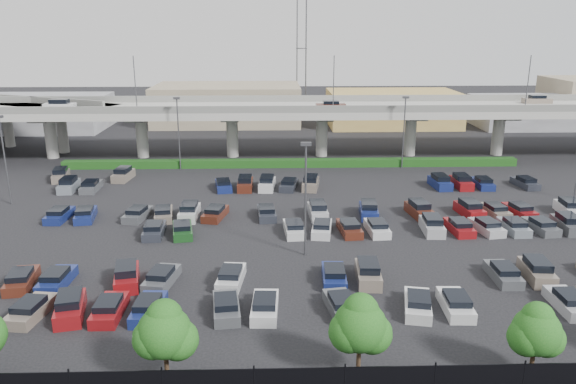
% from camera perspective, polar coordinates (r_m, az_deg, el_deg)
% --- Properties ---
extents(ground, '(280.00, 280.00, 0.00)m').
position_cam_1_polar(ground, '(58.12, 1.26, -3.35)').
color(ground, black).
extents(overpass, '(150.00, 13.00, 15.80)m').
position_cam_1_polar(overpass, '(87.56, 0.03, 8.11)').
color(overpass, '#9C9B93').
rests_on(overpass, ground).
extents(hedge, '(66.00, 1.60, 1.10)m').
position_cam_1_polar(hedge, '(81.93, 0.36, 2.96)').
color(hedge, '#163E12').
rests_on(hedge, ground).
extents(fence, '(70.00, 0.10, 2.00)m').
position_cam_1_polar(fence, '(32.71, 3.85, -18.66)').
color(fence, black).
rests_on(fence, ground).
extents(tree_row, '(65.07, 3.66, 5.94)m').
position_cam_1_polar(tree_row, '(32.61, 5.05, -13.35)').
color(tree_row, '#332316').
rests_on(tree_row, ground).
extents(parked_cars, '(63.07, 41.68, 1.67)m').
position_cam_1_polar(parked_cars, '(54.55, 3.28, -4.03)').
color(parked_cars, '#ADADB2').
rests_on(parked_cars, ground).
extents(light_poles, '(66.90, 48.38, 10.30)m').
position_cam_1_polar(light_poles, '(58.19, -2.87, 3.07)').
color(light_poles, '#454549').
rests_on(light_poles, ground).
extents(distant_buildings, '(138.00, 24.00, 9.00)m').
position_cam_1_polar(distant_buildings, '(118.50, 5.76, 8.66)').
color(distant_buildings, slate).
rests_on(distant_buildings, ground).
extents(comm_tower, '(2.40, 2.40, 30.00)m').
position_cam_1_polar(comm_tower, '(128.85, 1.38, 14.65)').
color(comm_tower, '#454549').
rests_on(comm_tower, ground).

